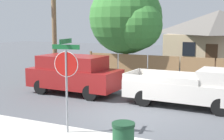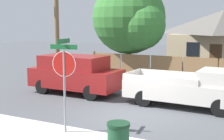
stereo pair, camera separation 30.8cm
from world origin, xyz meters
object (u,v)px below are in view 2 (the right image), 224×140
at_px(stop_sign, 64,70).
at_px(red_suv, 75,73).
at_px(orange_pickup, 191,88).
at_px(oak_tree, 131,19).
at_px(house, 223,37).

bearing_deg(stop_sign, red_suv, 111.92).
height_order(red_suv, orange_pickup, red_suv).
bearing_deg(orange_pickup, oak_tree, 130.85).
xyz_separation_m(orange_pickup, stop_sign, (-2.96, -4.95, 1.25)).
relative_size(oak_tree, red_suv, 1.38).
height_order(red_suv, stop_sign, stop_sign).
xyz_separation_m(house, stop_sign, (-2.19, -20.24, -0.38)).
distance_m(red_suv, stop_sign, 5.83).
bearing_deg(orange_pickup, red_suv, -178.29).
relative_size(red_suv, stop_sign, 1.55).
bearing_deg(oak_tree, stop_sign, -76.44).
relative_size(house, oak_tree, 1.28).
height_order(orange_pickup, stop_sign, stop_sign).
distance_m(red_suv, orange_pickup, 5.84).
bearing_deg(stop_sign, orange_pickup, 50.92).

